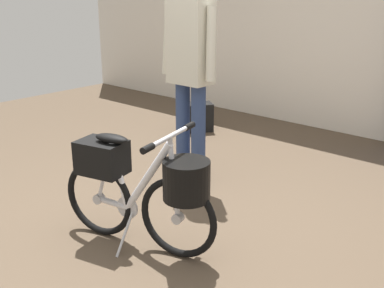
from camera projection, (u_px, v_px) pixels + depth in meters
The scene contains 5 objects.
ground_plane at pixel (171, 241), 2.91m from camera, with size 8.33×8.33×0.00m, color brown.
back_wall at pixel (376, 4), 4.52m from camera, with size 8.33×0.10×2.62m, color silver.
folding_bike_foreground at pixel (142, 185), 2.73m from camera, with size 1.02×0.52×0.74m.
visitor_near_wall at pixel (190, 64), 3.49m from camera, with size 0.54×0.28×1.63m.
handbag_on_floor at pixel (197, 117), 5.05m from camera, with size 0.34×0.37×0.30m.
Camera 1 is at (1.80, -1.84, 1.49)m, focal length 44.63 mm.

